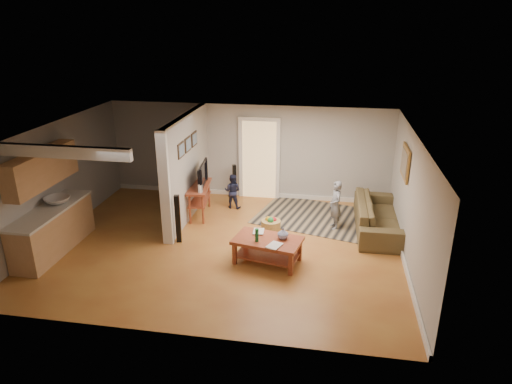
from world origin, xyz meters
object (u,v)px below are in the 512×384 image
at_px(speaker_right, 234,182).
at_px(tv_console, 200,188).
at_px(child, 334,228).
at_px(sofa, 376,230).
at_px(coffee_table, 269,244).
at_px(toy_basket, 271,225).
at_px(toddler, 233,207).
at_px(speaker_left, 178,219).

bearing_deg(speaker_right, tv_console, -139.75).
bearing_deg(child, sofa, 74.36).
xyz_separation_m(tv_console, speaker_right, (0.60, 1.21, -0.23)).
height_order(coffee_table, toy_basket, coffee_table).
xyz_separation_m(toy_basket, toddler, (-1.16, 1.27, -0.16)).
bearing_deg(coffee_table, sofa, 40.04).
bearing_deg(sofa, speaker_right, 68.88).
xyz_separation_m(speaker_left, toddler, (0.75, 2.07, -0.54)).
height_order(sofa, toddler, toddler).
height_order(sofa, toy_basket, toy_basket).
bearing_deg(tv_console, sofa, -9.28).
bearing_deg(speaker_left, tv_console, 74.86).
height_order(tv_console, child, tv_console).
bearing_deg(toddler, coffee_table, 122.99).
distance_m(coffee_table, speaker_right, 3.54).
xyz_separation_m(toy_basket, child, (1.42, 0.47, -0.16)).
relative_size(toy_basket, toddler, 0.49).
bearing_deg(toy_basket, speaker_left, -157.11).
bearing_deg(speaker_right, sofa, -43.86).
xyz_separation_m(sofa, speaker_left, (-4.30, -1.33, 0.54)).
distance_m(speaker_left, child, 3.61).
relative_size(speaker_left, child, 0.95).
xyz_separation_m(coffee_table, speaker_left, (-2.05, 0.56, 0.14)).
distance_m(sofa, tv_console, 4.30).
bearing_deg(toddler, sofa, 174.82).
distance_m(speaker_right, toddler, 0.78).
relative_size(speaker_right, toy_basket, 2.17).
relative_size(speaker_left, toddler, 1.21).
relative_size(coffee_table, tv_console, 1.13).
bearing_deg(speaker_left, sofa, 4.51).
distance_m(coffee_table, speaker_left, 2.13).
relative_size(tv_console, child, 1.11).
relative_size(coffee_table, child, 1.26).
relative_size(coffee_table, speaker_right, 1.51).
bearing_deg(toy_basket, sofa, 12.31).
distance_m(sofa, child, 0.97).
xyz_separation_m(speaker_left, speaker_right, (0.66, 2.69, -0.07)).
distance_m(sofa, coffee_table, 2.96).
distance_m(coffee_table, toy_basket, 1.40).
height_order(coffee_table, speaker_right, speaker_right).
distance_m(speaker_left, toy_basket, 2.11).
bearing_deg(speaker_right, coffee_table, -90.23).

